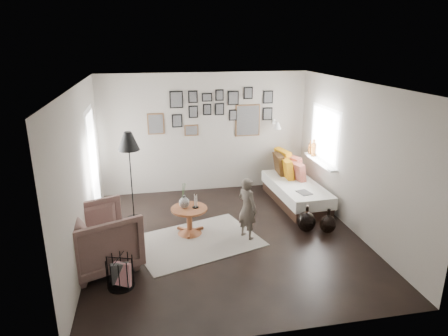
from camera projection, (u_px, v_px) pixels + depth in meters
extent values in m
plane|color=black|center=(227.00, 238.00, 6.86)|extent=(4.80, 4.80, 0.00)
plane|color=#9D9589|center=(205.00, 133.00, 8.70)|extent=(4.50, 0.00, 4.50)
plane|color=#9D9589|center=(272.00, 233.00, 4.22)|extent=(4.50, 0.00, 4.50)
plane|color=#9D9589|center=(82.00, 174.00, 6.05)|extent=(0.00, 4.80, 4.80)
plane|color=#9D9589|center=(355.00, 158.00, 6.87)|extent=(0.00, 4.80, 4.80)
plane|color=white|center=(227.00, 84.00, 6.06)|extent=(4.80, 4.80, 0.00)
plane|color=white|center=(93.00, 166.00, 7.25)|extent=(0.00, 2.14, 2.14)
plane|color=white|center=(93.00, 166.00, 7.25)|extent=(0.00, 1.88, 1.88)
plane|color=white|center=(93.00, 166.00, 7.25)|extent=(0.00, 1.93, 1.93)
plane|color=white|center=(325.00, 134.00, 7.94)|extent=(0.00, 1.30, 1.30)
plane|color=white|center=(325.00, 134.00, 7.94)|extent=(0.00, 1.14, 1.14)
cube|color=white|center=(320.00, 162.00, 8.11)|extent=(0.15, 1.32, 0.04)
cylinder|color=#8C4C14|center=(313.00, 150.00, 8.39)|extent=(0.10, 0.10, 0.28)
cylinder|color=#8C4C14|center=(310.00, 149.00, 8.55)|extent=(0.08, 0.08, 0.22)
cube|color=brown|center=(156.00, 124.00, 8.42)|extent=(0.35, 0.03, 0.45)
cube|color=black|center=(156.00, 124.00, 8.40)|extent=(0.30, 0.01, 0.40)
cube|color=black|center=(176.00, 100.00, 8.35)|extent=(0.28, 0.03, 0.36)
cube|color=black|center=(176.00, 100.00, 8.33)|extent=(0.23, 0.01, 0.31)
cube|color=black|center=(177.00, 121.00, 8.49)|extent=(0.22, 0.03, 0.28)
cube|color=black|center=(177.00, 121.00, 8.47)|extent=(0.17, 0.01, 0.23)
cube|color=black|center=(193.00, 97.00, 8.40)|extent=(0.20, 0.03, 0.26)
cube|color=black|center=(193.00, 97.00, 8.38)|extent=(0.15, 0.01, 0.21)
cube|color=black|center=(193.00, 112.00, 8.49)|extent=(0.20, 0.03, 0.26)
cube|color=black|center=(193.00, 112.00, 8.48)|extent=(0.15, 0.01, 0.21)
cube|color=black|center=(207.00, 97.00, 8.46)|extent=(0.22, 0.03, 0.18)
cube|color=black|center=(207.00, 97.00, 8.44)|extent=(0.17, 0.01, 0.13)
cube|color=black|center=(207.00, 109.00, 8.54)|extent=(0.18, 0.03, 0.24)
cube|color=black|center=(207.00, 110.00, 8.52)|extent=(0.13, 0.01, 0.19)
cube|color=black|center=(219.00, 95.00, 8.49)|extent=(0.18, 0.03, 0.24)
cube|color=black|center=(220.00, 95.00, 8.48)|extent=(0.13, 0.01, 0.19)
cube|color=black|center=(220.00, 109.00, 8.59)|extent=(0.20, 0.03, 0.26)
cube|color=black|center=(220.00, 109.00, 8.57)|extent=(0.15, 0.01, 0.21)
cube|color=black|center=(233.00, 98.00, 8.57)|extent=(0.24, 0.03, 0.30)
cube|color=black|center=(233.00, 98.00, 8.55)|extent=(0.19, 0.01, 0.25)
cube|color=black|center=(233.00, 115.00, 8.68)|extent=(0.18, 0.03, 0.24)
cube|color=black|center=(233.00, 115.00, 8.67)|extent=(0.13, 0.01, 0.19)
cube|color=brown|center=(248.00, 120.00, 8.78)|extent=(0.55, 0.03, 0.70)
cube|color=black|center=(248.00, 121.00, 8.77)|extent=(0.50, 0.01, 0.65)
cube|color=black|center=(248.00, 93.00, 8.60)|extent=(0.20, 0.03, 0.26)
cube|color=black|center=(248.00, 93.00, 8.58)|extent=(0.15, 0.01, 0.21)
cube|color=black|center=(268.00, 97.00, 8.71)|extent=(0.22, 0.03, 0.28)
cube|color=black|center=(268.00, 97.00, 8.70)|extent=(0.17, 0.01, 0.23)
cube|color=black|center=(267.00, 114.00, 8.83)|extent=(0.22, 0.03, 0.28)
cube|color=black|center=(268.00, 114.00, 8.81)|extent=(0.17, 0.01, 0.23)
cube|color=brown|center=(191.00, 130.00, 8.61)|extent=(0.30, 0.03, 0.24)
cube|color=black|center=(191.00, 130.00, 8.59)|extent=(0.25, 0.01, 0.19)
cube|color=white|center=(274.00, 122.00, 8.90)|extent=(0.06, 0.04, 0.10)
cylinder|color=white|center=(276.00, 122.00, 8.78)|extent=(0.02, 0.24, 0.02)
cone|color=white|center=(277.00, 126.00, 8.67)|extent=(0.18, 0.18, 0.14)
cube|color=silver|center=(197.00, 241.00, 6.73)|extent=(2.35, 1.95, 0.01)
cone|color=brown|center=(190.00, 231.00, 6.99)|extent=(0.46, 0.46, 0.09)
cylinder|color=brown|center=(189.00, 221.00, 6.92)|extent=(0.10, 0.10, 0.36)
cylinder|color=brown|center=(189.00, 209.00, 6.85)|extent=(0.63, 0.63, 0.04)
ellipsoid|color=black|center=(184.00, 203.00, 6.82)|extent=(0.18, 0.18, 0.20)
cylinder|color=black|center=(184.00, 196.00, 6.79)|extent=(0.05, 0.05, 0.04)
cylinder|color=black|center=(195.00, 207.00, 6.87)|extent=(0.11, 0.11, 0.02)
cube|color=black|center=(295.00, 198.00, 8.29)|extent=(0.87, 1.89, 0.21)
cube|color=white|center=(296.00, 188.00, 8.22)|extent=(0.93, 1.95, 0.23)
cube|color=#C4770B|center=(285.00, 161.00, 8.83)|extent=(0.32, 0.58, 0.54)
cube|color=#342110|center=(281.00, 164.00, 8.72)|extent=(0.24, 0.50, 0.48)
cube|color=maroon|center=(294.00, 166.00, 8.62)|extent=(0.36, 0.51, 0.46)
cube|color=#C4770B|center=(288.00, 169.00, 8.46)|extent=(0.22, 0.45, 0.45)
cube|color=maroon|center=(298.00, 172.00, 8.33)|extent=(0.30, 0.45, 0.41)
cube|color=black|center=(304.00, 193.00, 7.66)|extent=(0.27, 0.33, 0.02)
imported|color=brown|center=(101.00, 238.00, 5.87)|extent=(1.32, 1.31, 0.93)
cube|color=white|center=(101.00, 236.00, 5.91)|extent=(0.55, 0.55, 0.19)
cylinder|color=black|center=(134.00, 218.00, 7.59)|extent=(0.26, 0.26, 0.03)
cylinder|color=black|center=(131.00, 181.00, 7.37)|extent=(0.02, 0.02, 1.50)
cone|color=black|center=(128.00, 141.00, 7.13)|extent=(0.39, 0.39, 0.34)
cube|color=black|center=(120.00, 274.00, 5.45)|extent=(0.25, 0.11, 0.34)
cube|color=white|center=(123.00, 274.00, 5.44)|extent=(0.26, 0.19, 0.34)
ellipsoid|color=black|center=(306.00, 222.00, 7.04)|extent=(0.33, 0.33, 0.38)
cylinder|color=black|center=(307.00, 209.00, 6.96)|extent=(0.05, 0.05, 0.12)
ellipsoid|color=black|center=(328.00, 224.00, 6.99)|extent=(0.29, 0.29, 0.33)
cylinder|color=black|center=(329.00, 212.00, 6.93)|extent=(0.05, 0.05, 0.12)
imported|color=#5C5248|center=(247.00, 208.00, 6.71)|extent=(0.43, 0.47, 1.09)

